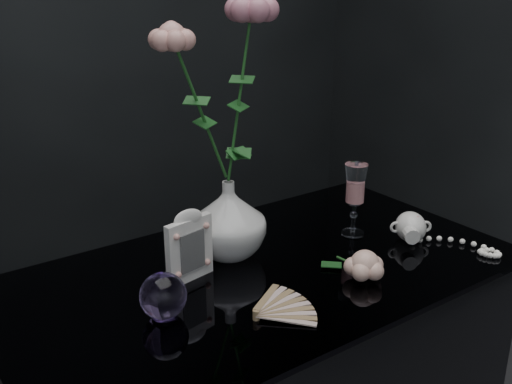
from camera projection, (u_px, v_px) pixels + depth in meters
vase at (229, 219)px, 1.25m from camera, size 0.20×0.20×0.17m
wine_glass at (355, 200)px, 1.36m from camera, size 0.07×0.07×0.17m
picture_frame at (189, 245)px, 1.16m from camera, size 0.12×0.10×0.15m
paperweight at (163, 296)px, 1.04m from camera, size 0.10×0.10×0.08m
paper_fan at (256, 314)px, 1.04m from camera, size 0.26×0.23×0.02m
loose_rose at (365, 265)px, 1.17m from camera, size 0.16×0.19×0.06m
pearl_jar at (411, 226)px, 1.34m from camera, size 0.33×0.33×0.07m
roses at (221, 86)px, 1.14m from camera, size 0.26×0.11×0.43m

